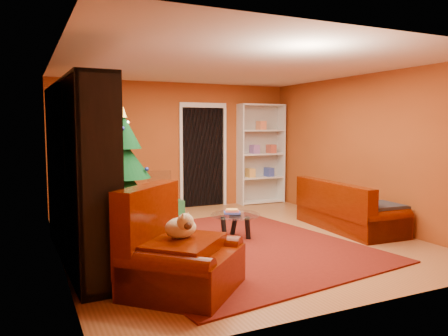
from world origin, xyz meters
name	(u,v)px	position (x,y,z in m)	size (l,w,h in m)	color
floor	(235,240)	(0.00, 0.00, -0.03)	(5.00, 5.50, 0.05)	#985D32
ceiling	(236,64)	(0.00, 0.00, 2.62)	(5.00, 5.50, 0.05)	silver
wall_back	(176,146)	(0.00, 2.77, 1.30)	(5.00, 0.05, 2.60)	#984418
wall_left	(55,159)	(-2.52, 0.00, 1.30)	(0.05, 5.50, 2.60)	#984418
wall_right	(365,150)	(2.52, 0.00, 1.30)	(0.05, 5.50, 2.60)	#984418
doorway	(203,157)	(0.60, 2.73, 1.05)	(1.06, 0.60, 2.16)	black
rug	(231,247)	(-0.26, -0.40, 0.01)	(3.21, 3.75, 0.02)	#60160E
media_unit	(77,173)	(-2.27, -0.10, 1.13)	(0.45, 2.94, 2.25)	black
christmas_tree	(124,169)	(-1.34, 1.51, 1.00)	(1.15, 1.15, 2.05)	#093D19
gift_box_teal	(141,217)	(-1.07, 1.53, 0.14)	(0.27, 0.27, 0.27)	#1F6B88
gift_box_green	(175,208)	(-0.26, 2.06, 0.15)	(0.29, 0.29, 0.29)	#1E5E31
gift_box_red	(118,209)	(-1.25, 2.59, 0.10)	(0.20, 0.20, 0.20)	#A61B2C
white_bookshelf	(261,154)	(1.91, 2.57, 1.09)	(1.04, 0.37, 2.25)	white
armchair	(183,250)	(-1.44, -1.68, 0.44)	(1.13, 1.13, 0.89)	#480F00
dog	(181,228)	(-1.44, -1.61, 0.66)	(0.40, 0.30, 0.29)	beige
sofa	(350,205)	(2.02, -0.22, 0.41)	(1.91, 0.86, 0.82)	#480F00
coffee_table	(235,226)	(0.00, -0.01, 0.20)	(0.75, 0.75, 0.47)	gray
acrylic_chair	(160,200)	(-0.72, 1.52, 0.42)	(0.43, 0.47, 0.83)	#66605B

